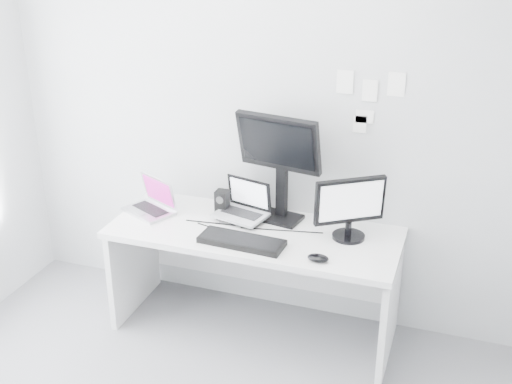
# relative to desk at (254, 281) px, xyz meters

# --- Properties ---
(back_wall) EXTENTS (3.60, 0.00, 3.60)m
(back_wall) POSITION_rel_desk_xyz_m (0.00, 0.35, 0.99)
(back_wall) COLOR silver
(back_wall) RESTS_ON ground
(desk) EXTENTS (1.80, 0.70, 0.73)m
(desk) POSITION_rel_desk_xyz_m (0.00, 0.00, 0.00)
(desk) COLOR white
(desk) RESTS_ON ground
(macbook) EXTENTS (0.39, 0.36, 0.24)m
(macbook) POSITION_rel_desk_xyz_m (-0.74, 0.02, 0.49)
(macbook) COLOR #A7A8AC
(macbook) RESTS_ON desk
(speaker) EXTENTS (0.10, 0.10, 0.16)m
(speaker) POSITION_rel_desk_xyz_m (-0.28, 0.16, 0.45)
(speaker) COLOR black
(speaker) RESTS_ON desk
(dell_laptop) EXTENTS (0.37, 0.32, 0.26)m
(dell_laptop) POSITION_rel_desk_xyz_m (-0.13, 0.11, 0.50)
(dell_laptop) COLOR #A2A5AA
(dell_laptop) RESTS_ON desk
(rear_monitor) EXTENTS (0.56, 0.28, 0.73)m
(rear_monitor) POSITION_rel_desk_xyz_m (0.10, 0.20, 0.73)
(rear_monitor) COLOR black
(rear_monitor) RESTS_ON desk
(samsung_monitor) EXTENTS (0.47, 0.41, 0.40)m
(samsung_monitor) POSITION_rel_desk_xyz_m (0.57, 0.09, 0.56)
(samsung_monitor) COLOR black
(samsung_monitor) RESTS_ON desk
(keyboard) EXTENTS (0.52, 0.21, 0.03)m
(keyboard) POSITION_rel_desk_xyz_m (-0.01, -0.19, 0.38)
(keyboard) COLOR black
(keyboard) RESTS_ON desk
(mouse) EXTENTS (0.12, 0.08, 0.04)m
(mouse) POSITION_rel_desk_xyz_m (0.47, -0.24, 0.39)
(mouse) COLOR black
(mouse) RESTS_ON desk
(wall_note_0) EXTENTS (0.10, 0.00, 0.14)m
(wall_note_0) POSITION_rel_desk_xyz_m (0.45, 0.34, 1.26)
(wall_note_0) COLOR white
(wall_note_0) RESTS_ON back_wall
(wall_note_1) EXTENTS (0.09, 0.00, 0.13)m
(wall_note_1) POSITION_rel_desk_xyz_m (0.60, 0.34, 1.22)
(wall_note_1) COLOR white
(wall_note_1) RESTS_ON back_wall
(wall_note_2) EXTENTS (0.10, 0.00, 0.14)m
(wall_note_2) POSITION_rel_desk_xyz_m (0.75, 0.34, 1.26)
(wall_note_2) COLOR white
(wall_note_2) RESTS_ON back_wall
(wall_note_3) EXTENTS (0.11, 0.00, 0.08)m
(wall_note_3) POSITION_rel_desk_xyz_m (0.58, 0.34, 1.05)
(wall_note_3) COLOR white
(wall_note_3) RESTS_ON back_wall
(wall_note_4) EXTENTS (0.08, 0.00, 0.11)m
(wall_note_4) POSITION_rel_desk_xyz_m (0.55, 0.34, 1.00)
(wall_note_4) COLOR white
(wall_note_4) RESTS_ON back_wall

